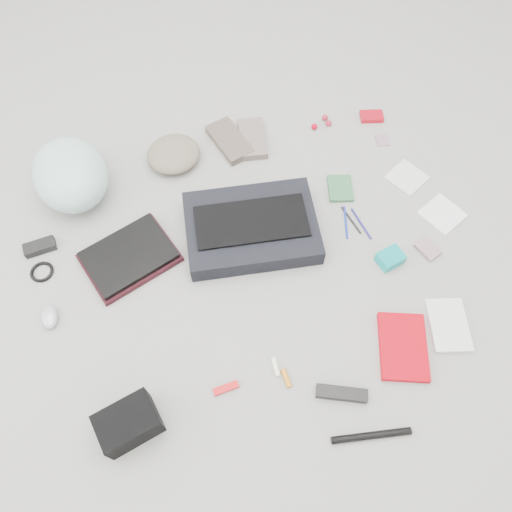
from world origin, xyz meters
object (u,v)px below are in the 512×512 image
object	(u,v)px
laptop	(129,255)
camera_bag	(129,424)
book_red	(403,347)
accordion_wallet	(390,258)
messenger_bag	(251,228)
bike_helmet	(70,175)

from	to	relation	value
laptop	camera_bag	distance (m)	0.58
book_red	accordion_wallet	world-z (taller)	accordion_wallet
messenger_bag	book_red	bearing A→B (deg)	-50.24
bike_helmet	accordion_wallet	world-z (taller)	bike_helmet
messenger_bag	bike_helmet	xyz separation A→B (m)	(-0.58, 0.38, 0.06)
messenger_bag	accordion_wallet	xyz separation A→B (m)	(0.44, -0.25, -0.02)
messenger_bag	book_red	distance (m)	0.66
book_red	accordion_wallet	distance (m)	0.32
book_red	messenger_bag	bearing A→B (deg)	141.62
laptop	accordion_wallet	world-z (taller)	accordion_wallet
laptop	accordion_wallet	xyz separation A→B (m)	(0.88, -0.28, -0.01)
laptop	bike_helmet	world-z (taller)	bike_helmet
camera_bag	bike_helmet	bearing A→B (deg)	79.90
messenger_bag	laptop	bearing A→B (deg)	-174.74
messenger_bag	camera_bag	size ratio (longest dim) A/B	2.74
book_red	accordion_wallet	bearing A→B (deg)	93.44
camera_bag	accordion_wallet	size ratio (longest dim) A/B	2.00
laptop	camera_bag	bearing A→B (deg)	-117.82
laptop	book_red	distance (m)	0.98
laptop	messenger_bag	bearing A→B (deg)	-21.44
bike_helmet	laptop	bearing A→B (deg)	-75.97
messenger_bag	accordion_wallet	distance (m)	0.51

